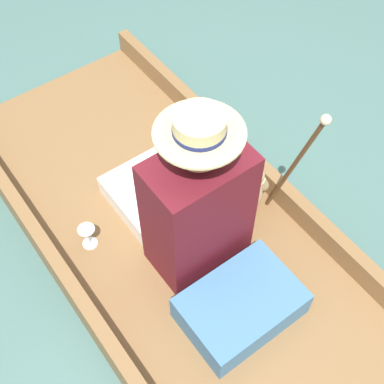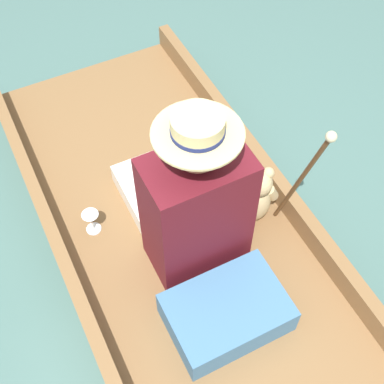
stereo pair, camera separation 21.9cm
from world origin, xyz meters
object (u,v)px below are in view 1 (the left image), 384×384
at_px(wine_glass, 87,233).
at_px(walking_cane, 298,159).
at_px(teddy_bear, 249,188).
at_px(seated_person, 189,201).

relative_size(wine_glass, walking_cane, 0.16).
relative_size(teddy_bear, walking_cane, 0.44).
xyz_separation_m(seated_person, wine_glass, (-0.38, 0.27, -0.24)).
height_order(wine_glass, walking_cane, walking_cane).
bearing_deg(wine_glass, teddy_bear, -21.03).
bearing_deg(walking_cane, seated_person, 158.95).
height_order(teddy_bear, wine_glass, teddy_bear).
relative_size(teddy_bear, wine_glass, 2.74).
height_order(seated_person, wine_glass, seated_person).
relative_size(seated_person, teddy_bear, 2.57).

